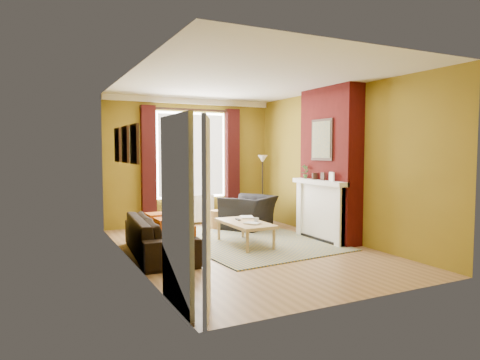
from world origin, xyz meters
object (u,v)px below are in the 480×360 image
Objects in this scene: sofa at (160,236)px; coffee_table at (245,224)px; wicker_stool at (218,220)px; floor_lamp at (263,169)px; armchair at (249,213)px.

sofa is 1.67× the size of coffee_table.
wicker_stool is at bearing 82.75° from coffee_table.
wicker_stool is 0.27× the size of floor_lamp.
sofa is 1.97× the size of armchair.
floor_lamp reaches higher than coffee_table.
floor_lamp is at bearing -174.15° from armchair.
sofa reaches higher than coffee_table.
coffee_table is at bearing -85.14° from sofa.
sofa is at bearing -135.85° from wicker_stool.
sofa is 2.39m from wicker_stool.
armchair is 1.24m from floor_lamp.
armchair is at bearing 59.42° from coffee_table.
sofa is at bearing -4.67° from armchair.
floor_lamp is at bearing 13.86° from wicker_stool.
armchair is 0.69× the size of floor_lamp.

